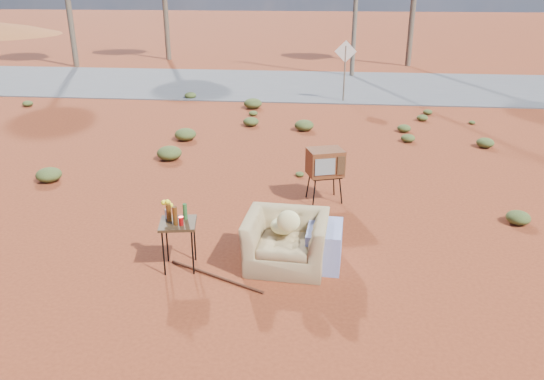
# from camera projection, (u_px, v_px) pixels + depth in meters

# --- Properties ---
(ground) EXTENTS (140.00, 140.00, 0.00)m
(ground) POSITION_uv_depth(u_px,v_px,m) (265.00, 259.00, 8.58)
(ground) COLOR maroon
(ground) RESTS_ON ground
(highway) EXTENTS (140.00, 7.00, 0.04)m
(highway) POSITION_uv_depth(u_px,v_px,m) (306.00, 85.00, 22.42)
(highway) COLOR #565659
(highway) RESTS_ON ground
(armchair) EXTENTS (1.54, 0.96, 1.11)m
(armchair) POSITION_uv_depth(u_px,v_px,m) (293.00, 235.00, 8.22)
(armchair) COLOR #967C52
(armchair) RESTS_ON ground
(tv_unit) EXTENTS (0.81, 0.72, 1.09)m
(tv_unit) POSITION_uv_depth(u_px,v_px,m) (325.00, 163.00, 10.52)
(tv_unit) COLOR black
(tv_unit) RESTS_ON ground
(side_table) EXTENTS (0.63, 0.63, 1.09)m
(side_table) POSITION_uv_depth(u_px,v_px,m) (175.00, 220.00, 8.05)
(side_table) COLOR #332312
(side_table) RESTS_ON ground
(rusty_bar) EXTENTS (1.57, 0.79, 0.05)m
(rusty_bar) POSITION_uv_depth(u_px,v_px,m) (216.00, 276.00, 8.02)
(rusty_bar) COLOR #4D2214
(rusty_bar) RESTS_ON ground
(road_sign) EXTENTS (0.78, 0.06, 2.19)m
(road_sign) POSITION_uv_depth(u_px,v_px,m) (345.00, 60.00, 18.96)
(road_sign) COLOR brown
(road_sign) RESTS_ON ground
(scrub_patch) EXTENTS (17.49, 8.07, 0.33)m
(scrub_patch) POSITION_uv_depth(u_px,v_px,m) (252.00, 162.00, 12.68)
(scrub_patch) COLOR #475625
(scrub_patch) RESTS_ON ground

